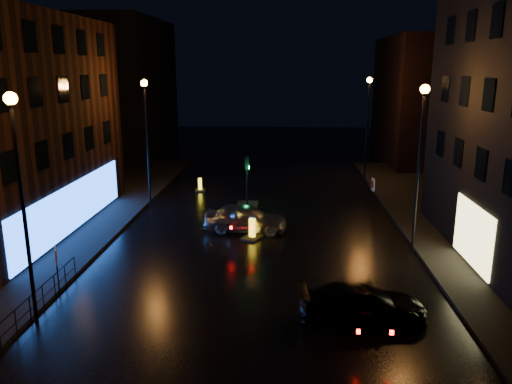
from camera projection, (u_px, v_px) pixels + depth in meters
ground at (250, 303)px, 19.95m from camera, size 120.00×120.00×0.00m
pavement_left at (16, 231)px, 28.48m from camera, size 12.00×44.00×0.15m
building_far_left at (123, 88)px, 53.04m from camera, size 8.00×16.00×14.00m
building_far_right at (426, 100)px, 48.61m from camera, size 8.00×14.00×12.00m
street_lamp_lnear at (20, 175)px, 17.10m from camera, size 0.44×0.44×8.37m
street_lamp_lfar at (146, 123)px, 32.59m from camera, size 0.44×0.44×8.37m
street_lamp_rnear at (420, 144)px, 23.96m from camera, size 0.44×0.44×8.37m
street_lamp_rfar at (368, 114)px, 39.45m from camera, size 0.44×0.44×8.37m
traffic_signal at (247, 200)px, 33.45m from camera, size 1.40×2.40×3.45m
guard_railing at (42, 291)px, 19.26m from camera, size 0.05×6.04×1.00m
silver_hatchback at (246, 218)px, 28.40m from camera, size 4.78×2.16×1.59m
dark_sedan at (363, 304)px, 18.36m from camera, size 4.88×2.37×1.37m
bollard_near at (252, 234)px, 27.34m from camera, size 1.33×1.54×1.14m
bollard_far at (200, 188)px, 37.88m from camera, size 0.90×1.21×0.98m
road_sign_left at (56, 260)px, 20.18m from camera, size 0.24×0.48×2.07m
road_sign_right at (373, 188)px, 31.23m from camera, size 0.13×0.58×2.41m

